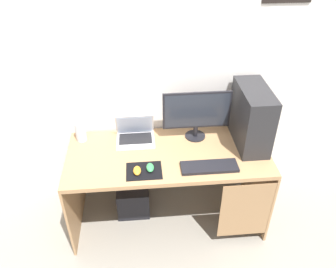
% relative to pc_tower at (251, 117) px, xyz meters
% --- Properties ---
extents(ground_plane, '(8.00, 8.00, 0.00)m').
position_rel_pc_tower_xyz_m(ground_plane, '(-0.66, -0.09, -0.97)').
color(ground_plane, gray).
extents(wall_back, '(4.00, 0.05, 2.60)m').
position_rel_pc_tower_xyz_m(wall_back, '(-0.66, 0.30, 0.34)').
color(wall_back, silver).
rests_on(wall_back, ground_plane).
extents(desk, '(1.58, 0.69, 0.73)m').
position_rel_pc_tower_xyz_m(desk, '(-0.64, -0.10, -0.38)').
color(desk, '#A37A51').
rests_on(desk, ground_plane).
extents(pc_tower, '(0.22, 0.49, 0.48)m').
position_rel_pc_tower_xyz_m(pc_tower, '(0.00, 0.00, 0.00)').
color(pc_tower, '#232326').
rests_on(pc_tower, desk).
extents(monitor, '(0.54, 0.17, 0.42)m').
position_rel_pc_tower_xyz_m(monitor, '(-0.41, 0.10, -0.01)').
color(monitor, black).
rests_on(monitor, desk).
extents(laptop, '(0.31, 0.24, 0.22)m').
position_rel_pc_tower_xyz_m(laptop, '(-0.91, 0.12, -0.19)').
color(laptop, silver).
rests_on(laptop, desk).
extents(speaker, '(0.08, 0.08, 0.17)m').
position_rel_pc_tower_xyz_m(speaker, '(-1.35, 0.15, -0.16)').
color(speaker, silver).
rests_on(speaker, desk).
extents(keyboard, '(0.42, 0.14, 0.02)m').
position_rel_pc_tower_xyz_m(keyboard, '(-0.37, -0.29, -0.23)').
color(keyboard, black).
rests_on(keyboard, desk).
extents(mousepad, '(0.26, 0.20, 0.00)m').
position_rel_pc_tower_xyz_m(mousepad, '(-0.85, -0.28, -0.24)').
color(mousepad, black).
rests_on(mousepad, desk).
extents(mouse_left, '(0.06, 0.10, 0.03)m').
position_rel_pc_tower_xyz_m(mouse_left, '(-0.81, -0.27, -0.22)').
color(mouse_left, '#338C4C').
rests_on(mouse_left, mousepad).
extents(mouse_right, '(0.06, 0.10, 0.03)m').
position_rel_pc_tower_xyz_m(mouse_right, '(-0.90, -0.30, -0.22)').
color(mouse_right, orange).
rests_on(mouse_right, mousepad).
extents(subwoofer, '(0.28, 0.28, 0.28)m').
position_rel_pc_tower_xyz_m(subwoofer, '(-0.96, 0.03, -0.82)').
color(subwoofer, black).
rests_on(subwoofer, ground_plane).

